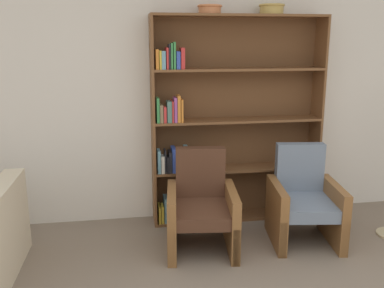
% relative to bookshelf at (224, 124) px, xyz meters
% --- Properties ---
extents(wall_back, '(12.00, 0.06, 2.75)m').
position_rel_bookshelf_xyz_m(wall_back, '(0.04, 0.16, 0.31)').
color(wall_back, silver).
rests_on(wall_back, ground).
extents(bookshelf, '(1.82, 0.30, 2.19)m').
position_rel_bookshelf_xyz_m(bookshelf, '(0.00, 0.00, 0.00)').
color(bookshelf, brown).
rests_on(bookshelf, ground).
extents(bowl_brass, '(0.25, 0.25, 0.09)m').
position_rel_bookshelf_xyz_m(bowl_brass, '(-0.18, -0.03, 1.18)').
color(bowl_brass, '#C67547').
rests_on(bowl_brass, bookshelf).
extents(bowl_copper, '(0.26, 0.26, 0.10)m').
position_rel_bookshelf_xyz_m(bowl_copper, '(0.46, -0.03, 1.18)').
color(bowl_copper, tan).
rests_on(bowl_copper, bookshelf).
extents(armchair_leather, '(0.72, 0.75, 0.93)m').
position_rel_bookshelf_xyz_m(armchair_leather, '(-0.37, -0.66, -0.67)').
color(armchair_leather, brown).
rests_on(armchair_leather, ground).
extents(armchair_cushioned, '(0.73, 0.76, 0.93)m').
position_rel_bookshelf_xyz_m(armchair_cushioned, '(0.65, -0.66, -0.67)').
color(armchair_cushioned, brown).
rests_on(armchair_cushioned, ground).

